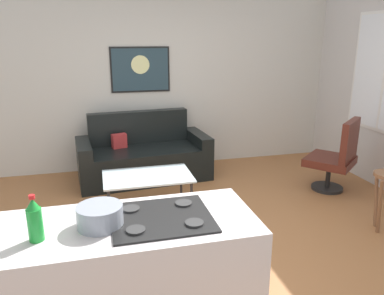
{
  "coord_description": "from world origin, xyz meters",
  "views": [
    {
      "loc": [
        -1.01,
        -3.21,
        1.95
      ],
      "look_at": [
        0.03,
        0.9,
        0.7
      ],
      "focal_mm": 35.14,
      "sensor_mm": 36.0,
      "label": 1
    }
  ],
  "objects_px": {
    "couch": "(144,157)",
    "mixing_bowl": "(100,216)",
    "armchair": "(337,157)",
    "soda_bottle_2": "(35,220)",
    "coffee_table": "(148,178)",
    "wall_painting": "(140,70)"
  },
  "relations": [
    {
      "from": "coffee_table",
      "to": "soda_bottle_2",
      "type": "bearing_deg",
      "value": -113.06
    },
    {
      "from": "armchair",
      "to": "wall_painting",
      "type": "bearing_deg",
      "value": 145.33
    },
    {
      "from": "couch",
      "to": "wall_painting",
      "type": "relative_size",
      "value": 2.16
    },
    {
      "from": "couch",
      "to": "armchair",
      "type": "bearing_deg",
      "value": -25.06
    },
    {
      "from": "couch",
      "to": "mixing_bowl",
      "type": "bearing_deg",
      "value": -101.3
    },
    {
      "from": "coffee_table",
      "to": "wall_painting",
      "type": "xyz_separation_m",
      "value": [
        0.15,
        1.62,
        1.08
      ]
    },
    {
      "from": "armchair",
      "to": "coffee_table",
      "type": "bearing_deg",
      "value": -179.38
    },
    {
      "from": "coffee_table",
      "to": "mixing_bowl",
      "type": "distance_m",
      "value": 2.08
    },
    {
      "from": "soda_bottle_2",
      "to": "armchair",
      "type": "bearing_deg",
      "value": 31.7
    },
    {
      "from": "mixing_bowl",
      "to": "wall_painting",
      "type": "bearing_deg",
      "value": 79.3
    },
    {
      "from": "couch",
      "to": "mixing_bowl",
      "type": "xyz_separation_m",
      "value": [
        -0.61,
        -3.07,
        0.65
      ]
    },
    {
      "from": "armchair",
      "to": "soda_bottle_2",
      "type": "xyz_separation_m",
      "value": [
        -3.31,
        -2.04,
        0.54
      ]
    },
    {
      "from": "couch",
      "to": "armchair",
      "type": "height_order",
      "value": "armchair"
    },
    {
      "from": "mixing_bowl",
      "to": "armchair",
      "type": "bearing_deg",
      "value": 33.46
    },
    {
      "from": "couch",
      "to": "soda_bottle_2",
      "type": "xyz_separation_m",
      "value": [
        -0.95,
        -3.15,
        0.71
      ]
    },
    {
      "from": "coffee_table",
      "to": "armchair",
      "type": "relative_size",
      "value": 1.03
    },
    {
      "from": "coffee_table",
      "to": "wall_painting",
      "type": "height_order",
      "value": "wall_painting"
    },
    {
      "from": "wall_painting",
      "to": "coffee_table",
      "type": "bearing_deg",
      "value": -95.28
    },
    {
      "from": "mixing_bowl",
      "to": "coffee_table",
      "type": "bearing_deg",
      "value": 74.91
    },
    {
      "from": "armchair",
      "to": "wall_painting",
      "type": "distance_m",
      "value": 2.98
    },
    {
      "from": "coffee_table",
      "to": "armchair",
      "type": "xyz_separation_m",
      "value": [
        2.45,
        0.03,
        0.06
      ]
    },
    {
      "from": "couch",
      "to": "soda_bottle_2",
      "type": "bearing_deg",
      "value": -106.79
    }
  ]
}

